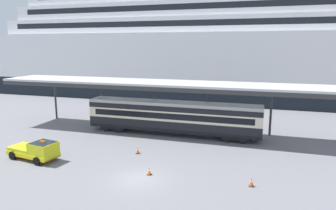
{
  "coord_description": "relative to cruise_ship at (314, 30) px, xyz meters",
  "views": [
    {
      "loc": [
        9.42,
        -22.08,
        10.88
      ],
      "look_at": [
        -0.29,
        9.31,
        4.5
      ],
      "focal_mm": 33.12,
      "sensor_mm": 36.0,
      "label": 1
    }
  ],
  "objects": [
    {
      "name": "platform_canopy",
      "position": [
        -19.69,
        -35.03,
        -7.71
      ],
      "size": [
        45.85,
        6.0,
        6.43
      ],
      "color": "silver",
      "rests_on": "ground"
    },
    {
      "name": "traffic_cone_mid",
      "position": [
        -9.76,
        -47.33,
        -13.53
      ],
      "size": [
        0.36,
        0.36,
        0.71
      ],
      "color": "black",
      "rests_on": "ground"
    },
    {
      "name": "train_carriage",
      "position": [
        -19.69,
        -35.47,
        -11.57
      ],
      "size": [
        21.26,
        2.81,
        4.11
      ],
      "color": "black",
      "rests_on": "ground"
    },
    {
      "name": "cruise_ship",
      "position": [
        0.0,
        0.0,
        0.0
      ],
      "size": [
        138.37,
        31.43,
        41.48
      ],
      "color": "black",
      "rests_on": "ground"
    },
    {
      "name": "traffic_cone_far",
      "position": [
        -21.15,
        -43.03,
        -13.53
      ],
      "size": [
        0.36,
        0.36,
        0.69
      ],
      "color": "black",
      "rests_on": "ground"
    },
    {
      "name": "ground_plane",
      "position": [
        -18.74,
        -48.76,
        -13.87
      ],
      "size": [
        400.0,
        400.0,
        0.0
      ],
      "primitive_type": "plane",
      "color": "slate"
    },
    {
      "name": "service_truck",
      "position": [
        -29.72,
        -47.54,
        -12.88
      ],
      "size": [
        5.46,
        2.88,
        2.02
      ],
      "color": "yellow",
      "rests_on": "ground"
    },
    {
      "name": "traffic_cone_near",
      "position": [
        -18.16,
        -47.63,
        -13.54
      ],
      "size": [
        0.36,
        0.36,
        0.67
      ],
      "color": "black",
      "rests_on": "ground"
    }
  ]
}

